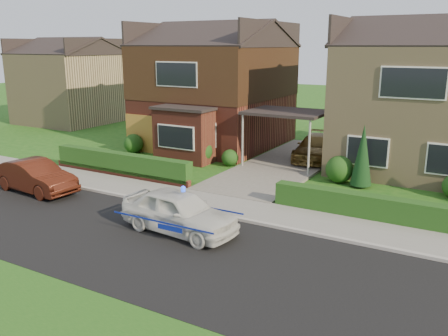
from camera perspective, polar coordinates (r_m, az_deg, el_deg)
The scene contains 25 objects.
ground at distance 14.89m, azimuth -9.29°, elevation -8.86°, with size 120.00×120.00×0.00m, color #1B4F15.
road at distance 14.89m, azimuth -9.29°, elevation -8.86°, with size 60.00×6.00×0.02m, color black.
kerb at distance 17.17m, azimuth -2.90°, elevation -5.24°, with size 60.00×0.16×0.12m, color #9E9993.
sidewalk at distance 18.01m, azimuth -1.10°, elevation -4.29°, with size 60.00×2.00×0.10m, color slate.
grass_verge at distance 11.89m, azimuth -25.17°, elevation -16.55°, with size 60.00×4.00×0.01m, color #1B4F15.
driveway at distance 23.96m, azimuth 7.36°, elevation 0.41°, with size 3.80×12.00×0.12m, color #666059.
house_left at distance 28.50m, azimuth -1.06°, elevation 10.42°, with size 7.50×9.53×7.25m.
house_right at distance 24.80m, azimuth 23.01°, elevation 8.32°, with size 7.50×8.06×7.25m.
carport_link at distance 23.42m, azimuth 7.53°, elevation 6.55°, with size 3.80×3.00×2.77m.
garage_door at distance 27.05m, azimuth -9.84°, elevation 4.09°, with size 2.20×0.10×2.10m, color brown.
dwarf_wall at distance 22.24m, azimuth -12.44°, elevation -0.61°, with size 7.70×0.25×0.36m, color maroon.
hedge_left at distance 22.39m, azimuth -12.16°, elevation -0.97°, with size 7.50×0.55×0.90m, color black.
hedge_right at distance 17.19m, azimuth 18.11°, elevation -6.17°, with size 7.50×0.55×0.80m, color black.
shrub_left_far at distance 26.96m, azimuth -10.82°, elevation 2.91°, with size 1.08×1.08×1.08m, color black.
shrub_left_mid at distance 24.14m, azimuth -2.96°, elevation 2.08°, with size 1.32×1.32×1.32m, color black.
shrub_left_near at distance 23.65m, azimuth 0.71°, elevation 1.24°, with size 0.84×0.84×0.84m, color black.
shrub_right_near at distance 21.35m, azimuth 13.71°, elevation -0.15°, with size 1.20×1.20×1.20m, color black.
conifer_a at distance 20.76m, azimuth 16.31°, elevation 1.25°, with size 0.90×0.90×2.60m, color black.
neighbour_left at distance 39.25m, azimuth -17.78°, elevation 9.11°, with size 6.50×7.00×5.20m, color tan.
police_car at distance 15.31m, azimuth -5.44°, elevation -5.29°, with size 3.72×4.17×1.54m.
driveway_car at distance 24.99m, azimuth 11.00°, elevation 2.46°, with size 1.75×4.31×1.25m, color brown.
street_car at distance 20.86m, azimuth -21.76°, elevation -0.98°, with size 3.97×1.39×1.31m, color #42190E.
potted_plant_a at distance 21.52m, azimuth -6.90°, elevation -0.23°, with size 0.44×0.30×0.83m, color gray.
potted_plant_b at distance 22.76m, azimuth -11.49°, elevation 0.29°, with size 0.41×0.33×0.74m, color gray.
potted_plant_c at distance 20.74m, azimuth -4.36°, elevation -0.92°, with size 0.39×0.39×0.69m, color gray.
Camera 1 is at (8.74, -10.53, 5.88)m, focal length 38.00 mm.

